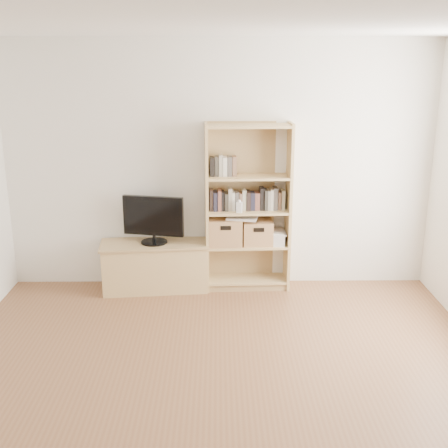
{
  "coord_description": "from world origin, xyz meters",
  "views": [
    {
      "loc": [
        -0.01,
        -3.33,
        2.42
      ],
      "look_at": [
        0.04,
        1.9,
        0.85
      ],
      "focal_mm": 45.0,
      "sensor_mm": 36.0,
      "label": 1
    }
  ],
  "objects_px": {
    "baby_monitor": "(239,207)",
    "television": "(153,220)",
    "bookshelf": "(248,208)",
    "basket_left": "(225,231)",
    "basket_right": "(258,232)",
    "laptop": "(242,218)",
    "tv_stand": "(155,267)"
  },
  "relations": [
    {
      "from": "television",
      "to": "laptop",
      "type": "height_order",
      "value": "television"
    },
    {
      "from": "tv_stand",
      "to": "basket_left",
      "type": "distance_m",
      "value": 0.84
    },
    {
      "from": "bookshelf",
      "to": "basket_left",
      "type": "relative_size",
      "value": 5.13
    },
    {
      "from": "laptop",
      "to": "baby_monitor",
      "type": "bearing_deg",
      "value": -102.76
    },
    {
      "from": "basket_right",
      "to": "bookshelf",
      "type": "bearing_deg",
      "value": 178.51
    },
    {
      "from": "basket_right",
      "to": "laptop",
      "type": "xyz_separation_m",
      "value": [
        -0.17,
        -0.02,
        0.17
      ]
    },
    {
      "from": "basket_left",
      "to": "bookshelf",
      "type": "bearing_deg",
      "value": 2.0
    },
    {
      "from": "bookshelf",
      "to": "baby_monitor",
      "type": "xyz_separation_m",
      "value": [
        -0.09,
        -0.1,
        0.04
      ]
    },
    {
      "from": "baby_monitor",
      "to": "laptop",
      "type": "relative_size",
      "value": 0.36
    },
    {
      "from": "basket_right",
      "to": "laptop",
      "type": "distance_m",
      "value": 0.24
    },
    {
      "from": "basket_left",
      "to": "laptop",
      "type": "height_order",
      "value": "laptop"
    },
    {
      "from": "tv_stand",
      "to": "laptop",
      "type": "height_order",
      "value": "laptop"
    },
    {
      "from": "basket_left",
      "to": "basket_right",
      "type": "distance_m",
      "value": 0.35
    },
    {
      "from": "television",
      "to": "laptop",
      "type": "distance_m",
      "value": 0.93
    },
    {
      "from": "tv_stand",
      "to": "basket_left",
      "type": "xyz_separation_m",
      "value": [
        0.75,
        0.03,
        0.39
      ]
    },
    {
      "from": "baby_monitor",
      "to": "basket_left",
      "type": "height_order",
      "value": "baby_monitor"
    },
    {
      "from": "baby_monitor",
      "to": "laptop",
      "type": "xyz_separation_m",
      "value": [
        0.04,
        0.08,
        -0.13
      ]
    },
    {
      "from": "bookshelf",
      "to": "basket_right",
      "type": "xyz_separation_m",
      "value": [
        0.11,
        -0.0,
        -0.27
      ]
    },
    {
      "from": "bookshelf",
      "to": "basket_left",
      "type": "xyz_separation_m",
      "value": [
        -0.24,
        -0.01,
        -0.25
      ]
    },
    {
      "from": "basket_right",
      "to": "baby_monitor",
      "type": "bearing_deg",
      "value": -154.54
    },
    {
      "from": "television",
      "to": "basket_left",
      "type": "xyz_separation_m",
      "value": [
        0.75,
        0.03,
        -0.14
      ]
    },
    {
      "from": "laptop",
      "to": "television",
      "type": "bearing_deg",
      "value": -167.15
    },
    {
      "from": "tv_stand",
      "to": "laptop",
      "type": "bearing_deg",
      "value": -3.96
    },
    {
      "from": "baby_monitor",
      "to": "laptop",
      "type": "bearing_deg",
      "value": 79.76
    },
    {
      "from": "baby_monitor",
      "to": "television",
      "type": "bearing_deg",
      "value": -169.85
    },
    {
      "from": "baby_monitor",
      "to": "tv_stand",
      "type": "bearing_deg",
      "value": -169.85
    },
    {
      "from": "bookshelf",
      "to": "baby_monitor",
      "type": "bearing_deg",
      "value": -135.0
    },
    {
      "from": "bookshelf",
      "to": "laptop",
      "type": "height_order",
      "value": "bookshelf"
    },
    {
      "from": "television",
      "to": "tv_stand",
      "type": "bearing_deg",
      "value": 0.0
    },
    {
      "from": "basket_right",
      "to": "laptop",
      "type": "bearing_deg",
      "value": -174.54
    },
    {
      "from": "basket_right",
      "to": "laptop",
      "type": "height_order",
      "value": "laptop"
    },
    {
      "from": "television",
      "to": "bookshelf",
      "type": "bearing_deg",
      "value": 14.83
    }
  ]
}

